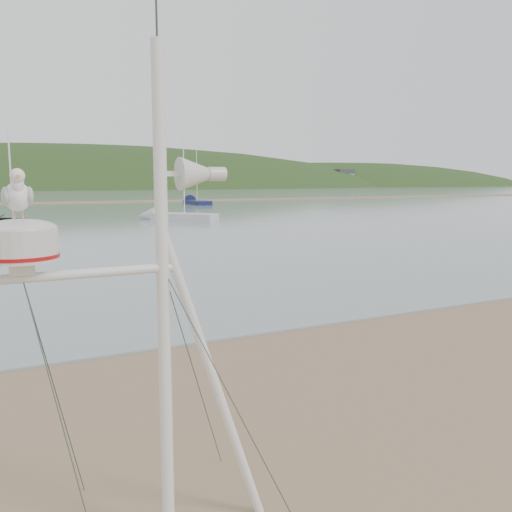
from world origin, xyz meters
name	(u,v)px	position (x,y,z in m)	size (l,w,h in m)	color
ground	(56,503)	(0.00, 0.00, 0.00)	(560.00, 560.00, 0.00)	#7B6147
hill_ridge	(33,236)	(18.52, 235.00, -19.70)	(620.00, 180.00, 80.00)	#1E3415
mast_rig	(161,410)	(0.71, -1.03, 1.17)	(2.14, 2.29, 4.84)	silver
boat_dark	(12,191)	(1.31, 30.83, 2.33)	(3.27, 0.95, 4.58)	black
sailboat_white_near	(165,216)	(12.00, 34.63, 0.30)	(5.54, 5.84, 6.46)	silver
sailboat_blue_far	(192,202)	(23.44, 59.86, 0.30)	(1.80, 7.27, 7.20)	#131942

